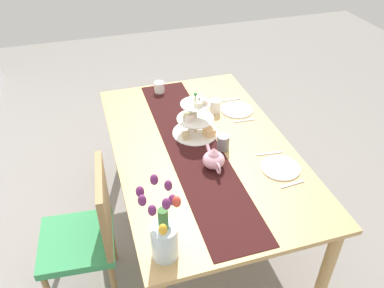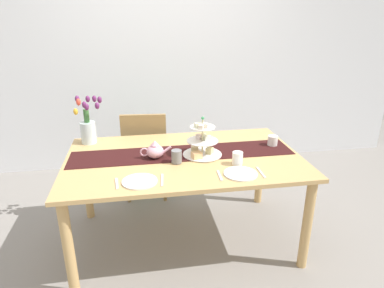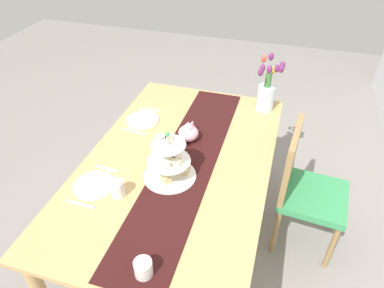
% 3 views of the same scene
% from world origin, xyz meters
% --- Properties ---
extents(ground_plane, '(8.00, 8.00, 0.00)m').
position_xyz_m(ground_plane, '(0.00, 0.00, 0.00)').
color(ground_plane, gray).
extents(room_wall_rear, '(6.00, 0.08, 2.60)m').
position_xyz_m(room_wall_rear, '(0.00, 1.64, 1.30)').
color(room_wall_rear, silver).
rests_on(room_wall_rear, ground_plane).
extents(dining_table, '(1.77, 1.09, 0.75)m').
position_xyz_m(dining_table, '(0.00, 0.00, 0.66)').
color(dining_table, tan).
rests_on(dining_table, ground_plane).
extents(chair_left, '(0.46, 0.46, 0.91)m').
position_xyz_m(chair_left, '(-0.27, 0.77, 0.50)').
color(chair_left, olive).
rests_on(chair_left, ground_plane).
extents(table_runner, '(1.72, 0.33, 0.00)m').
position_xyz_m(table_runner, '(0.00, 0.06, 0.75)').
color(table_runner, black).
rests_on(table_runner, dining_table).
extents(tiered_cake_stand, '(0.30, 0.30, 0.30)m').
position_xyz_m(tiered_cake_stand, '(0.14, -0.00, 0.85)').
color(tiered_cake_stand, beige).
rests_on(tiered_cake_stand, table_runner).
extents(teapot, '(0.24, 0.13, 0.14)m').
position_xyz_m(teapot, '(-0.22, 0.00, 0.81)').
color(teapot, '#E5A8BC').
rests_on(teapot, table_runner).
extents(tulip_vase, '(0.24, 0.17, 0.41)m').
position_xyz_m(tulip_vase, '(-0.74, 0.42, 0.90)').
color(tulip_vase, silver).
rests_on(tulip_vase, dining_table).
extents(cream_jug, '(0.08, 0.08, 0.08)m').
position_xyz_m(cream_jug, '(0.75, 0.10, 0.79)').
color(cream_jug, white).
rests_on(cream_jug, dining_table).
extents(dinner_plate_left, '(0.23, 0.23, 0.01)m').
position_xyz_m(dinner_plate_left, '(-0.34, -0.37, 0.76)').
color(dinner_plate_left, white).
rests_on(dinner_plate_left, dining_table).
extents(fork_left, '(0.03, 0.15, 0.01)m').
position_xyz_m(fork_left, '(-0.49, -0.37, 0.75)').
color(fork_left, silver).
rests_on(fork_left, dining_table).
extents(knife_left, '(0.03, 0.17, 0.01)m').
position_xyz_m(knife_left, '(-0.20, -0.37, 0.75)').
color(knife_left, silver).
rests_on(knife_left, dining_table).
extents(dinner_plate_right, '(0.23, 0.23, 0.01)m').
position_xyz_m(dinner_plate_right, '(0.33, -0.37, 0.76)').
color(dinner_plate_right, white).
rests_on(dinner_plate_right, dining_table).
extents(fork_right, '(0.02, 0.15, 0.01)m').
position_xyz_m(fork_right, '(0.19, -0.37, 0.75)').
color(fork_right, silver).
rests_on(fork_right, dining_table).
extents(knife_right, '(0.02, 0.17, 0.01)m').
position_xyz_m(knife_right, '(0.48, -0.37, 0.75)').
color(knife_right, silver).
rests_on(knife_right, dining_table).
extents(mug_grey, '(0.08, 0.08, 0.09)m').
position_xyz_m(mug_grey, '(-0.07, -0.11, 0.80)').
color(mug_grey, slate).
rests_on(mug_grey, table_runner).
extents(mug_white_text, '(0.08, 0.08, 0.09)m').
position_xyz_m(mug_white_text, '(0.36, -0.21, 0.80)').
color(mug_white_text, white).
rests_on(mug_white_text, dining_table).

